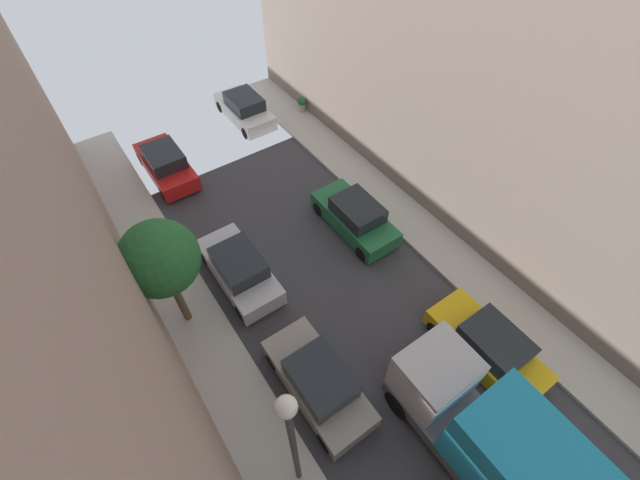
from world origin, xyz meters
name	(u,v)px	position (x,y,z in m)	size (l,w,h in m)	color
ground	(461,441)	(0.00, 0.00, 0.00)	(32.00, 32.00, 0.00)	#38383D
sidewalk_right	(560,353)	(5.00, 0.00, 0.07)	(2.00, 44.00, 0.15)	#B7B2A8
parked_car_left_3	(318,382)	(-2.70, 3.79, 0.72)	(1.78, 4.20, 1.57)	gray
parked_car_left_4	(239,269)	(-2.70, 9.19, 0.72)	(1.78, 4.20, 1.57)	silver
parked_car_left_5	(166,164)	(-2.70, 16.84, 0.72)	(1.78, 4.20, 1.57)	red
parked_car_right_2	(488,347)	(2.70, 1.51, 0.72)	(1.78, 4.20, 1.57)	gold
parked_car_right_3	(355,217)	(2.70, 8.82, 0.72)	(1.78, 4.20, 1.57)	#1E6638
parked_car_right_4	(245,109)	(2.70, 18.88, 0.72)	(1.78, 4.20, 1.57)	white
delivery_truck	(505,454)	(0.00, -0.93, 1.79)	(2.26, 6.60, 3.38)	#4C4C51
street_tree_0	(160,259)	(-5.16, 8.72, 3.71)	(2.47, 2.47, 4.82)	brown
potted_plant_2	(302,103)	(5.72, 17.65, 0.64)	(0.49, 0.49, 0.89)	#B2A899
lamp_post	(292,437)	(-4.60, 2.04, 4.15)	(0.44, 0.44, 6.18)	#333338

